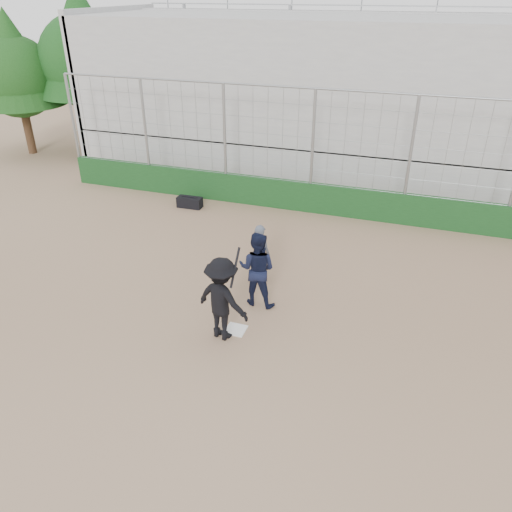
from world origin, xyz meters
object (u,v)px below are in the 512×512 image
(batter_at_plate, at_px, (222,299))
(equipment_bag, at_px, (190,202))
(catcher_crouched, at_px, (257,281))
(umpire, at_px, (260,256))

(batter_at_plate, xyz_separation_m, equipment_bag, (-3.78, 6.28, -0.77))
(catcher_crouched, xyz_separation_m, umpire, (-0.28, 1.07, 0.07))
(catcher_crouched, bearing_deg, umpire, 104.74)
(umpire, bearing_deg, batter_at_plate, 103.43)
(umpire, bearing_deg, equipment_bag, -31.30)
(batter_at_plate, bearing_deg, catcher_crouched, 78.14)
(umpire, height_order, equipment_bag, umpire)
(catcher_crouched, distance_m, equipment_bag, 6.37)
(batter_at_plate, xyz_separation_m, umpire, (0.01, 2.48, -0.24))
(umpire, relative_size, equipment_bag, 1.64)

